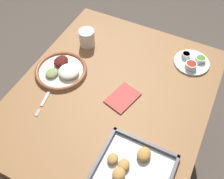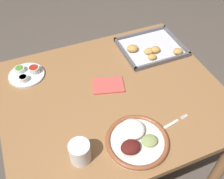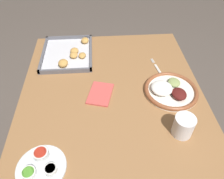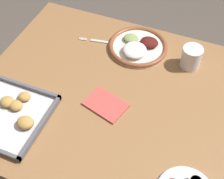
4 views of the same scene
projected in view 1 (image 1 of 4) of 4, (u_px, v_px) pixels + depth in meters
name	position (u px, v px, depth m)	size (l,w,h in m)	color
ground_plane	(112.00, 159.00, 1.80)	(8.00, 8.00, 0.00)	#564C44
dining_table	(112.00, 109.00, 1.30)	(1.02, 0.86, 0.76)	olive
dinner_plate	(62.00, 70.00, 1.27)	(0.25, 0.25, 0.05)	white
fork	(47.00, 97.00, 1.19)	(0.19, 0.05, 0.00)	silver
saucer_plate	(192.00, 62.00, 1.30)	(0.18, 0.18, 0.04)	silver
baking_tray	(127.00, 177.00, 0.96)	(0.33, 0.28, 0.04)	#595960
drinking_cup	(87.00, 38.00, 1.36)	(0.08, 0.08, 0.09)	white
napkin	(122.00, 98.00, 1.18)	(0.17, 0.14, 0.01)	#CC4C47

